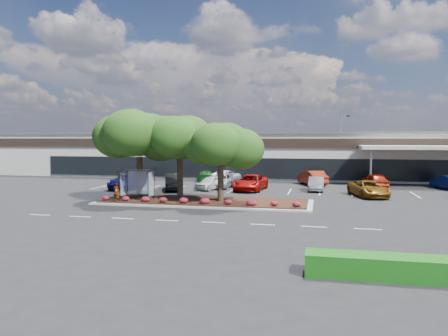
# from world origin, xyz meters

# --- Properties ---
(ground) EXTENTS (160.00, 160.00, 0.00)m
(ground) POSITION_xyz_m (0.00, 0.00, 0.00)
(ground) COLOR black
(ground) RESTS_ON ground
(retail_store) EXTENTS (80.40, 25.20, 6.25)m
(retail_store) POSITION_xyz_m (0.06, 33.91, 3.15)
(retail_store) COLOR beige
(retail_store) RESTS_ON ground
(landscape_island) EXTENTS (18.00, 6.00, 0.26)m
(landscape_island) POSITION_xyz_m (-2.00, 4.00, 0.12)
(landscape_island) COLOR #9FA09B
(landscape_island) RESTS_ON ground
(lane_markings) EXTENTS (33.12, 20.06, 0.01)m
(lane_markings) POSITION_xyz_m (-0.14, 10.42, 0.01)
(lane_markings) COLOR silver
(lane_markings) RESTS_ON ground
(shrub_row) EXTENTS (17.00, 0.80, 0.50)m
(shrub_row) POSITION_xyz_m (-2.00, 1.90, 0.51)
(shrub_row) COLOR maroon
(shrub_row) RESTS_ON landscape_island
(bus_shelter) EXTENTS (2.75, 1.55, 2.59)m
(bus_shelter) POSITION_xyz_m (-7.50, 2.95, 2.31)
(bus_shelter) COLOR black
(bus_shelter) RESTS_ON landscape_island
(island_tree_west) EXTENTS (7.20, 7.20, 7.89)m
(island_tree_west) POSITION_xyz_m (-8.00, 4.50, 4.21)
(island_tree_west) COLOR #193D0F
(island_tree_west) RESTS_ON landscape_island
(island_tree_mid) EXTENTS (6.60, 6.60, 7.32)m
(island_tree_mid) POSITION_xyz_m (-4.50, 5.20, 3.92)
(island_tree_mid) COLOR #193D0F
(island_tree_mid) RESTS_ON landscape_island
(island_tree_east) EXTENTS (5.80, 5.80, 6.50)m
(island_tree_east) POSITION_xyz_m (-0.50, 3.70, 3.51)
(island_tree_east) COLOR #193D0F
(island_tree_east) RESTS_ON landscape_island
(hedge_south_east) EXTENTS (6.00, 1.30, 0.90)m
(hedge_south_east) POSITION_xyz_m (10.00, -13.50, 0.45)
(hedge_south_east) COLOR #134C0D
(hedge_south_east) RESTS_ON ground
(conifer_north_west) EXTENTS (4.40, 4.40, 10.00)m
(conifer_north_west) POSITION_xyz_m (-30.00, 46.00, 5.00)
(conifer_north_west) COLOR #193D0F
(conifer_north_west) RESTS_ON ground
(person_waiting) EXTENTS (0.63, 0.46, 1.57)m
(person_waiting) POSITION_xyz_m (-8.90, 1.75, 1.04)
(person_waiting) COLOR #594C47
(person_waiting) RESTS_ON landscape_island
(light_pole) EXTENTS (1.41, 0.78, 8.52)m
(light_pole) POSITION_xyz_m (10.12, 27.96, 3.74)
(light_pole) COLOR #9FA09B
(light_pole) RESTS_ON ground
(car_0) EXTENTS (2.91, 5.86, 1.60)m
(car_0) POSITION_xyz_m (-12.90, 12.30, 0.80)
(car_0) COLOR #100E55
(car_0) RESTS_ON ground
(car_1) EXTENTS (3.48, 5.45, 1.70)m
(car_1) POSITION_xyz_m (-7.48, 12.11, 0.85)
(car_1) COLOR black
(car_1) RESTS_ON ground
(car_2) EXTENTS (3.24, 4.63, 1.46)m
(car_2) POSITION_xyz_m (-3.75, 13.38, 0.73)
(car_2) COLOR silver
(car_2) RESTS_ON ground
(car_3) EXTENTS (2.83, 5.61, 1.52)m
(car_3) POSITION_xyz_m (-3.21, 15.48, 0.76)
(car_3) COLOR #9CA1A7
(car_3) RESTS_ON ground
(car_4) EXTENTS (3.19, 6.17, 1.66)m
(car_4) POSITION_xyz_m (0.45, 13.54, 0.83)
(car_4) COLOR #A00C07
(car_4) RESTS_ON ground
(car_5) EXTENTS (1.58, 4.37, 1.43)m
(car_5) POSITION_xyz_m (7.13, 14.72, 0.72)
(car_5) COLOR slate
(car_5) RESTS_ON ground
(car_6) EXTENTS (3.93, 5.90, 1.50)m
(car_6) POSITION_xyz_m (11.97, 11.11, 0.75)
(car_6) COLOR brown
(car_6) RESTS_ON ground
(car_9) EXTENTS (2.21, 5.29, 1.53)m
(car_9) POSITION_xyz_m (-15.44, 19.40, 0.76)
(car_9) COLOR black
(car_9) RESTS_ON ground
(car_10) EXTENTS (2.68, 5.05, 1.39)m
(car_10) POSITION_xyz_m (-6.35, 21.11, 0.70)
(car_10) COLOR #165419
(car_10) RESTS_ON ground
(car_11) EXTENTS (3.72, 5.66, 1.45)m
(car_11) POSITION_xyz_m (-4.04, 21.95, 0.72)
(car_11) COLOR white
(car_11) RESTS_ON ground
(car_12) EXTENTS (2.51, 5.10, 1.39)m
(car_12) POSITION_xyz_m (-2.80, 17.83, 0.70)
(car_12) COLOR #59575E
(car_12) RESTS_ON ground
(car_13) EXTENTS (2.00, 4.96, 1.60)m
(car_13) POSITION_xyz_m (7.11, 21.71, 0.80)
(car_13) COLOR #174627
(car_13) RESTS_ON ground
(car_14) EXTENTS (3.72, 5.37, 1.68)m
(car_14) POSITION_xyz_m (6.64, 20.21, 0.84)
(car_14) COLOR maroon
(car_14) RESTS_ON ground
(car_15) EXTENTS (2.86, 4.90, 1.56)m
(car_15) POSITION_xyz_m (13.41, 18.84, 0.78)
(car_15) COLOR #9C210E
(car_15) RESTS_ON ground
(car_16) EXTENTS (3.52, 5.02, 1.59)m
(car_16) POSITION_xyz_m (13.72, 20.01, 0.79)
(car_16) COLOR maroon
(car_16) RESTS_ON ground
(car_17) EXTENTS (3.03, 4.85, 1.51)m
(car_17) POSITION_xyz_m (20.93, 19.23, 0.75)
(car_17) COLOR navy
(car_17) RESTS_ON ground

